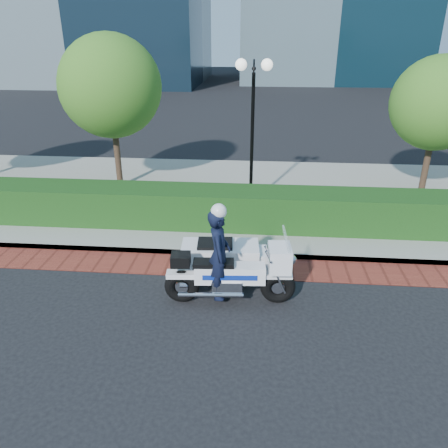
# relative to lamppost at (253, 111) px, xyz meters

# --- Properties ---
(ground) EXTENTS (120.00, 120.00, 0.00)m
(ground) POSITION_rel_lamppost_xyz_m (-1.00, -5.20, -2.96)
(ground) COLOR black
(ground) RESTS_ON ground
(brick_strip) EXTENTS (60.00, 1.00, 0.01)m
(brick_strip) POSITION_rel_lamppost_xyz_m (-1.00, -3.70, -2.95)
(brick_strip) COLOR maroon
(brick_strip) RESTS_ON ground
(sidewalk) EXTENTS (60.00, 8.00, 0.15)m
(sidewalk) POSITION_rel_lamppost_xyz_m (-1.00, 0.80, -2.88)
(sidewalk) COLOR gray
(sidewalk) RESTS_ON ground
(hedge_main) EXTENTS (18.00, 1.20, 1.00)m
(hedge_main) POSITION_rel_lamppost_xyz_m (-1.00, -1.60, -2.31)
(hedge_main) COLOR black
(hedge_main) RESTS_ON sidewalk
(lamppost) EXTENTS (1.02, 0.70, 4.21)m
(lamppost) POSITION_rel_lamppost_xyz_m (0.00, 0.00, 0.00)
(lamppost) COLOR black
(lamppost) RESTS_ON sidewalk
(tree_b) EXTENTS (3.20, 3.20, 4.89)m
(tree_b) POSITION_rel_lamppost_xyz_m (-4.50, 1.30, 0.48)
(tree_b) COLOR #332319
(tree_b) RESTS_ON sidewalk
(tree_c) EXTENTS (2.80, 2.80, 4.30)m
(tree_c) POSITION_rel_lamppost_xyz_m (5.50, 1.30, 0.09)
(tree_c) COLOR #332319
(tree_c) RESTS_ON sidewalk
(police_motorcycle) EXTENTS (2.65, 1.87, 2.14)m
(police_motorcycle) POSITION_rel_lamppost_xyz_m (-0.40, -4.73, -2.23)
(police_motorcycle) COLOR black
(police_motorcycle) RESTS_ON ground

